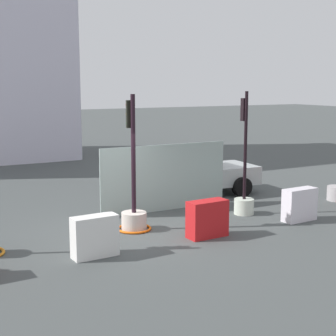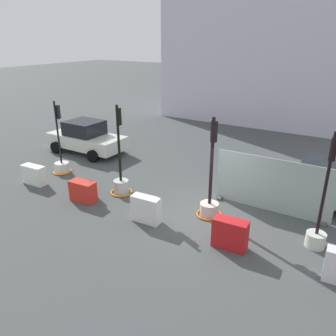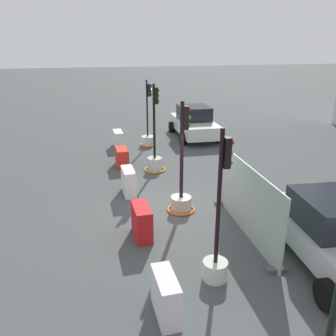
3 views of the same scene
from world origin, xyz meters
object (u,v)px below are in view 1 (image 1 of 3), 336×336
object	(u,v)px
construction_barrier_4	(300,205)
car_silver_hatchback	(191,172)
construction_barrier_2	(95,236)
construction_barrier_3	(207,219)
traffic_light_2	(134,206)
traffic_light_3	(244,189)

from	to	relation	value
construction_barrier_4	car_silver_hatchback	distance (m)	4.37
construction_barrier_2	construction_barrier_3	bearing A→B (deg)	1.32
construction_barrier_2	construction_barrier_4	world-z (taller)	construction_barrier_2
car_silver_hatchback	construction_barrier_2	bearing A→B (deg)	-139.22
construction_barrier_3	construction_barrier_4	xyz separation A→B (m)	(3.05, 0.06, -0.00)
traffic_light_2	construction_barrier_3	bearing A→B (deg)	-47.27
traffic_light_3	construction_barrier_2	size ratio (longest dim) A/B	3.45
traffic_light_3	car_silver_hatchback	distance (m)	2.93
traffic_light_3	construction_barrier_3	bearing A→B (deg)	-147.15
construction_barrier_2	construction_barrier_4	distance (m)	6.01
traffic_light_2	traffic_light_3	xyz separation A→B (m)	(3.49, -0.05, 0.11)
construction_barrier_3	construction_barrier_2	bearing A→B (deg)	-178.68
construction_barrier_3	construction_barrier_4	size ratio (longest dim) A/B	1.01
traffic_light_3	construction_barrier_3	distance (m)	2.58
construction_barrier_3	car_silver_hatchback	bearing A→B (deg)	63.76
construction_barrier_2	construction_barrier_4	size ratio (longest dim) A/B	1.00
construction_barrier_2	car_silver_hatchback	xyz separation A→B (m)	(5.08, 4.38, 0.35)
construction_barrier_3	car_silver_hatchback	xyz separation A→B (m)	(2.13, 4.32, 0.35)
car_silver_hatchback	construction_barrier_4	bearing A→B (deg)	-77.74
construction_barrier_2	construction_barrier_3	xyz separation A→B (m)	(2.96, 0.07, -0.00)
traffic_light_3	construction_barrier_3	size ratio (longest dim) A/B	3.42
construction_barrier_2	traffic_light_3	bearing A→B (deg)	15.94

